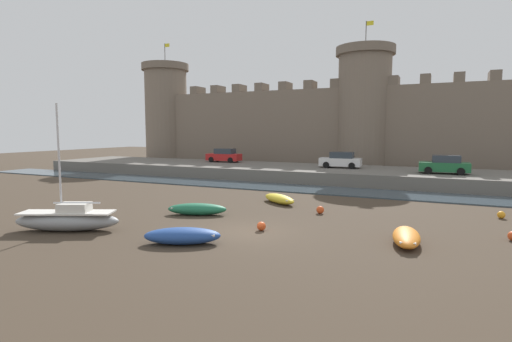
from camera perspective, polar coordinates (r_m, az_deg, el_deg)
ground_plane at (r=20.02m, az=-1.31°, el=-8.71°), size 160.00×160.00×0.00m
water_channel at (r=33.84m, az=9.89°, el=-2.73°), size 80.00×4.50×0.10m
quay_road at (r=40.77m, az=12.52°, el=-0.53°), size 70.85×10.00×1.25m
castle at (r=50.55m, az=15.13°, el=7.20°), size 65.81×6.96×17.96m
rowboat_midflat_centre at (r=18.20m, az=-10.46°, el=-9.05°), size 3.61×2.60×0.73m
rowboat_foreground_right at (r=24.13m, az=-8.42°, el=-5.37°), size 3.69×2.29×0.70m
sailboat_near_channel_left at (r=22.27m, az=-25.30°, el=-6.25°), size 5.33×3.47×6.35m
rowboat_foreground_left at (r=19.13m, az=20.68°, el=-8.75°), size 1.53×3.44×0.63m
rowboat_foreground_centre at (r=27.71m, az=3.34°, el=-3.95°), size 3.29×2.83×0.62m
mooring_buoy_near_shore at (r=26.89m, az=31.63°, el=-5.36°), size 0.42×0.42×0.42m
mooring_buoy_off_centre at (r=20.23m, az=0.77°, el=-7.89°), size 0.45×0.45×0.45m
mooring_buoy_mid_mud at (r=24.56m, az=9.15°, el=-5.50°), size 0.47×0.47×0.47m
car_quay_centre_east at (r=41.33m, az=12.02°, el=1.52°), size 4.17×2.01×1.62m
car_quay_centre_west at (r=48.10m, az=-4.57°, el=2.21°), size 4.17×2.01×1.62m
car_quay_west at (r=38.62m, az=25.34°, el=0.80°), size 4.17×2.01×1.62m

